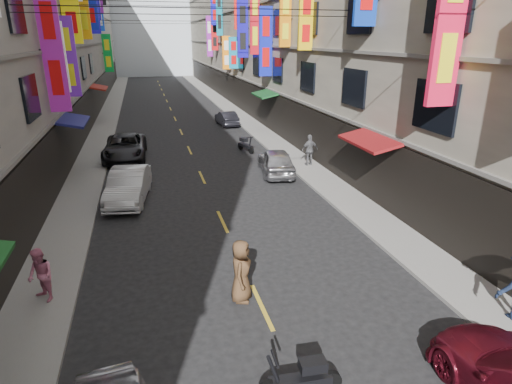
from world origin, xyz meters
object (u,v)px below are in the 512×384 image
car_left_far (125,147)px  pedestrian_crossing (241,271)px  pedestrian_rfar (310,150)px  car_left_mid (128,186)px  scooter_crossing (302,379)px  car_right_mid (276,161)px  pedestrian_lfar (41,275)px  car_right_far (227,118)px  scooter_far_right (245,145)px

car_left_far → pedestrian_crossing: size_ratio=2.84×
car_left_far → pedestrian_rfar: 11.17m
car_left_mid → pedestrian_rfar: (9.90, 3.00, 0.27)m
scooter_crossing → pedestrian_rfar: bearing=-19.0°
car_right_mid → pedestrian_lfar: 14.00m
car_right_far → pedestrian_lfar: 25.99m
car_right_mid → car_right_far: car_right_mid is taller
car_left_mid → pedestrian_lfar: 8.01m
scooter_crossing → car_right_far: (4.03, 28.96, 0.15)m
car_left_far → pedestrian_lfar: pedestrian_lfar is taller
car_left_mid → car_right_far: size_ratio=1.22×
car_right_far → pedestrian_lfar: pedestrian_lfar is taller
car_left_far → pedestrian_crossing: 16.77m
car_left_mid → pedestrian_rfar: bearing=25.0°
car_right_mid → pedestrian_crossing: (-4.47, -11.18, 0.21)m
pedestrian_lfar → pedestrian_rfar: bearing=92.5°
scooter_far_right → car_left_far: (-7.50, 0.12, 0.29)m
car_left_far → pedestrian_crossing: (3.53, -16.39, 0.19)m
car_right_far → pedestrian_crossing: (-4.47, -25.26, 0.32)m
scooter_crossing → pedestrian_rfar: (6.26, 15.62, 0.56)m
car_left_far → car_left_mid: bearing=-85.0°
car_right_far → scooter_crossing: bearing=77.9°
car_right_far → pedestrian_lfar: bearing=63.6°
car_right_mid → pedestrian_rfar: (2.23, 0.74, 0.29)m
scooter_far_right → pedestrian_lfar: (-9.32, -15.07, 0.45)m
car_left_far → car_right_far: 11.95m
scooter_crossing → car_right_far: car_right_far is taller
car_right_mid → car_right_far: 14.09m
pedestrian_crossing → pedestrian_lfar: bearing=99.1°
car_left_far → pedestrian_lfar: 15.29m
car_left_mid → car_left_far: 7.47m
pedestrian_crossing → scooter_crossing: bearing=-151.5°
scooter_far_right → car_right_mid: (0.50, -5.10, 0.26)m
scooter_crossing → car_right_mid: 15.41m
scooter_far_right → car_right_mid: size_ratio=0.42×
pedestrian_lfar → pedestrian_rfar: (12.05, 10.71, 0.10)m
scooter_far_right → car_left_mid: (-7.17, -7.35, 0.29)m
scooter_crossing → car_left_mid: bearing=18.9°
pedestrian_lfar → scooter_far_right: bearing=109.1°
car_left_mid → scooter_crossing: bearing=-65.8°
car_left_far → car_right_mid: car_left_far is taller
car_left_far → scooter_crossing: bearing=-76.4°
scooter_crossing → scooter_far_right: (3.53, 19.97, 0.00)m
scooter_far_right → pedestrian_crossing: 16.76m
pedestrian_rfar → car_right_mid: bearing=11.3°
car_right_far → pedestrian_crossing: bearing=75.8°
car_left_mid → car_right_far: 18.05m
scooter_far_right → car_right_mid: 5.13m
scooter_far_right → pedestrian_crossing: bearing=58.0°
scooter_far_right → car_right_far: (0.50, 8.99, 0.15)m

